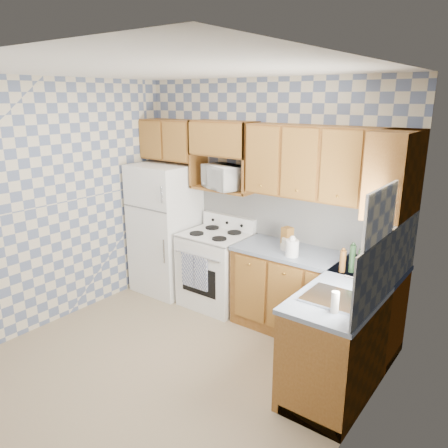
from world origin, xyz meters
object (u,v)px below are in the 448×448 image
at_px(stove_body, 216,270).
at_px(electric_kettle, 292,248).
at_px(microwave, 224,177).
at_px(refrigerator, 166,229).

bearing_deg(stove_body, electric_kettle, -7.43).
bearing_deg(electric_kettle, microwave, 166.48).
bearing_deg(refrigerator, stove_body, 1.78).
distance_m(refrigerator, electric_kettle, 1.92).
relative_size(refrigerator, stove_body, 1.87).
distance_m(stove_body, microwave, 1.15).
xyz_separation_m(refrigerator, electric_kettle, (1.91, -0.12, 0.16)).
distance_m(refrigerator, stove_body, 0.89).
xyz_separation_m(refrigerator, microwave, (0.84, 0.14, 0.75)).
relative_size(refrigerator, microwave, 3.34).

